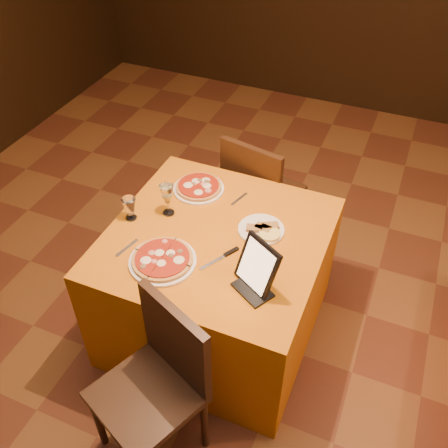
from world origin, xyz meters
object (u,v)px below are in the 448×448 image
at_px(chair_main_far, 264,192).
at_px(pizza_far, 199,188).
at_px(chair_main_near, 146,396).
at_px(pizza_near, 163,260).
at_px(tablet, 257,265).
at_px(water_glass, 130,209).
at_px(wine_glass, 167,199).
at_px(main_table, 217,283).

relative_size(chair_main_far, pizza_far, 3.14).
bearing_deg(pizza_far, chair_main_near, -77.50).
xyz_separation_m(chair_main_far, pizza_near, (-0.16, -1.07, 0.31)).
height_order(pizza_far, tablet, tablet).
relative_size(water_glass, tablet, 0.53).
bearing_deg(wine_glass, tablet, -25.39).
xyz_separation_m(chair_main_near, wine_glass, (-0.31, 0.86, 0.39)).
bearing_deg(chair_main_near, pizza_far, 126.09).
height_order(pizza_near, water_glass, water_glass).
distance_m(chair_main_near, tablet, 0.76).
bearing_deg(chair_main_far, water_glass, 72.81).
bearing_deg(water_glass, tablet, -12.71).
bearing_deg(wine_glass, pizza_far, 75.73).
distance_m(chair_main_near, pizza_far, 1.17).
bearing_deg(wine_glass, water_glass, -145.24).
bearing_deg(main_table, pizza_far, 128.50).
xyz_separation_m(wine_glass, tablet, (0.61, -0.29, 0.03)).
bearing_deg(chair_main_near, tablet, 85.62).
distance_m(chair_main_far, pizza_far, 0.63).
xyz_separation_m(pizza_near, wine_glass, (-0.14, 0.34, 0.08)).
bearing_deg(pizza_near, main_table, 59.59).
distance_m(water_glass, tablet, 0.80).
bearing_deg(chair_main_near, chair_main_far, 113.59).
height_order(chair_main_far, water_glass, chair_main_far).
bearing_deg(pizza_near, water_glass, 144.08).
bearing_deg(wine_glass, main_table, -10.90).
bearing_deg(main_table, wine_glass, 169.10).
distance_m(main_table, chair_main_far, 0.80).
relative_size(main_table, pizza_near, 3.33).
xyz_separation_m(chair_main_near, tablet, (0.30, 0.57, 0.41)).
bearing_deg(chair_main_near, water_glass, 146.13).
relative_size(pizza_far, tablet, 1.19).
distance_m(chair_main_near, wine_glass, 0.99).
bearing_deg(wine_glass, pizza_near, -66.92).
height_order(main_table, pizza_far, pizza_far).
relative_size(wine_glass, tablet, 0.78).
bearing_deg(pizza_far, chair_main_far, 63.17).
bearing_deg(tablet, main_table, 172.73).
bearing_deg(tablet, wine_glass, -175.31).
xyz_separation_m(main_table, pizza_near, (-0.16, -0.28, 0.39)).
distance_m(chair_main_near, water_glass, 0.95).
xyz_separation_m(water_glass, tablet, (0.77, -0.17, 0.06)).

